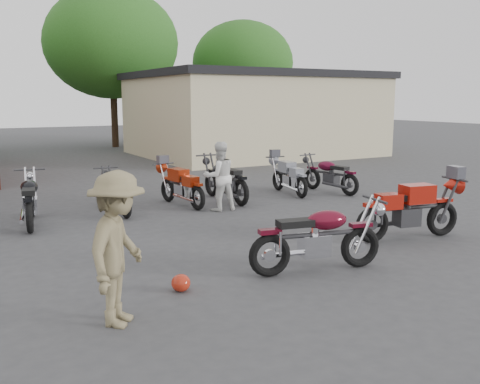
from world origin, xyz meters
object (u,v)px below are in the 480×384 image
person_light (219,176)px  row_bike_5 (225,177)px  sportbike (411,207)px  person_tan (118,249)px  row_bike_2 (30,197)px  row_bike_4 (181,184)px  row_bike_6 (289,175)px  row_bike_3 (116,190)px  row_bike_7 (330,173)px  vintage_motorcycle (319,233)px  helmet (181,283)px

person_light → row_bike_5: size_ratio=0.76×
sportbike → person_tan: bearing=-159.3°
row_bike_2 → row_bike_4: bearing=-75.1°
person_light → row_bike_6: 2.87m
person_light → row_bike_6: person_light is taller
sportbike → row_bike_5: sportbike is taller
row_bike_3 → row_bike_6: row_bike_3 is taller
row_bike_4 → row_bike_7: bearing=-102.6°
row_bike_2 → row_bike_6: (6.76, 0.33, -0.06)m
sportbike → person_light: 4.50m
person_light → person_tan: person_tan is taller
vintage_motorcycle → row_bike_6: (3.46, 5.76, -0.07)m
vintage_motorcycle → row_bike_2: (-3.30, 5.42, -0.01)m
person_tan → row_bike_7: size_ratio=0.94×
row_bike_3 → row_bike_6: (4.85, 0.06, -0.00)m
vintage_motorcycle → helmet: (-2.16, 0.25, -0.48)m
row_bike_6 → row_bike_7: row_bike_7 is taller
person_light → row_bike_4: person_light is taller
person_light → row_bike_4: bearing=-57.5°
row_bike_3 → person_tan: bearing=164.2°
row_bike_3 → row_bike_7: (5.99, -0.29, 0.02)m
row_bike_6 → row_bike_4: bearing=96.9°
person_tan → row_bike_2: 5.80m
row_bike_3 → row_bike_6: 4.85m
person_light → row_bike_7: 3.87m
sportbike → row_bike_6: size_ratio=1.16×
helmet → row_bike_7: row_bike_7 is taller
person_light → row_bike_3: 2.39m
row_bike_2 → row_bike_7: bearing=-80.3°
row_bike_5 → row_bike_7: (3.14, -0.35, -0.06)m
sportbike → row_bike_5: bearing=113.9°
person_tan → row_bike_5: 7.70m
person_tan → row_bike_6: size_ratio=0.98×
row_bike_6 → person_light: bearing=117.0°
row_bike_3 → row_bike_7: size_ratio=0.96×
row_bike_7 → row_bike_5: bearing=75.1°
person_tan → row_bike_6: person_tan is taller
vintage_motorcycle → helmet: 2.23m
row_bike_4 → row_bike_7: row_bike_7 is taller
helmet → row_bike_7: (6.76, 5.15, 0.44)m
vintage_motorcycle → row_bike_2: size_ratio=1.02×
row_bike_4 → row_bike_6: size_ratio=1.01×
helmet → row_bike_3: 5.51m
vintage_motorcycle → sportbike: bearing=25.9°
row_bike_3 → row_bike_5: 2.86m
row_bike_5 → sportbike: bearing=-167.3°
vintage_motorcycle → row_bike_4: bearing=99.4°
row_bike_5 → row_bike_6: bearing=-90.4°
row_bike_3 → row_bike_7: row_bike_7 is taller
sportbike → row_bike_5: (-1.20, 5.08, -0.00)m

